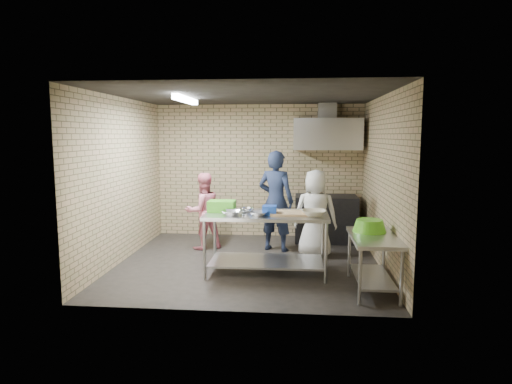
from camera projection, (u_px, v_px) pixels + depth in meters
floor at (249, 263)px, 7.18m from camera, size 4.20×4.20×0.00m
ceiling at (248, 95)px, 6.83m from camera, size 4.20×4.20×0.00m
back_wall at (259, 171)px, 8.98m from camera, size 4.20×0.06×2.70m
front_wall at (230, 199)px, 5.03m from camera, size 4.20×0.06×2.70m
left_wall at (122, 180)px, 7.20m from camera, size 0.06×4.00×2.70m
right_wall at (383, 182)px, 6.82m from camera, size 0.06×4.00×2.70m
prep_table at (266, 243)px, 6.63m from camera, size 1.84×0.92×0.92m
side_counter at (373, 263)px, 5.89m from camera, size 0.60×1.20×0.75m
stove at (326, 218)px, 8.63m from camera, size 1.20×0.70×0.90m
range_hood at (327, 134)px, 8.47m from camera, size 1.30×0.60×0.60m
hood_duct at (327, 111)px, 8.56m from camera, size 0.35×0.30×0.30m
wall_shelf at (342, 143)px, 8.65m from camera, size 0.80×0.20×0.04m
fluorescent_fixture at (186, 100)px, 6.93m from camera, size 0.10×1.25×0.08m
green_crate at (222, 206)px, 6.74m from camera, size 0.41×0.31×0.16m
blue_tub at (269, 210)px, 6.45m from camera, size 0.20×0.20×0.13m
cutting_board at (290, 213)px, 6.51m from camera, size 0.56×0.43×0.03m
mixing_bowl_a at (232, 213)px, 6.41m from camera, size 0.30×0.30×0.07m
mixing_bowl_b at (247, 210)px, 6.64m from camera, size 0.23×0.23×0.07m
mixing_bowl_c at (259, 214)px, 6.35m from camera, size 0.27×0.27×0.06m
ceramic_bowl at (314, 213)px, 6.35m from camera, size 0.36×0.36×0.09m
green_basin at (370, 226)px, 6.08m from camera, size 0.46×0.46×0.17m
bottle_red at (329, 138)px, 8.66m from camera, size 0.07×0.07×0.18m
bottle_green at (350, 139)px, 8.63m from camera, size 0.06×0.06×0.15m
man_navy at (276, 201)px, 7.87m from camera, size 0.77×0.63×1.81m
woman_pink at (203, 211)px, 8.02m from camera, size 0.86×0.82×1.40m
woman_white at (315, 213)px, 7.47m from camera, size 0.79×0.56×1.51m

